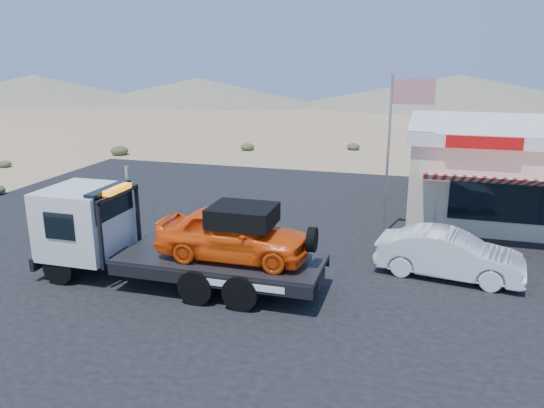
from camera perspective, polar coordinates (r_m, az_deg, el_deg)
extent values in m
plane|color=#977A56|center=(17.76, -4.72, -6.43)|extent=(120.00, 120.00, 0.00)
cube|color=black|center=(19.91, 3.76, -3.87)|extent=(32.00, 24.00, 0.02)
cylinder|color=black|center=(17.26, -21.86, -6.39)|extent=(1.00, 0.30, 1.00)
cylinder|color=black|center=(18.75, -18.18, -4.27)|extent=(1.00, 0.30, 1.00)
cylinder|color=black|center=(15.03, -7.98, -8.65)|extent=(1.00, 0.55, 1.00)
cylinder|color=black|center=(16.72, -5.20, -5.96)|extent=(1.00, 0.55, 1.00)
cylinder|color=black|center=(14.59, -3.24, -9.30)|extent=(1.00, 0.55, 1.00)
cylinder|color=black|center=(16.32, -0.92, -6.45)|extent=(1.00, 0.55, 1.00)
cube|color=black|center=(16.12, -9.17, -6.39)|extent=(8.20, 1.00, 0.30)
cube|color=silver|center=(17.44, -19.51, -1.73)|extent=(2.20, 2.35, 2.10)
cube|color=black|center=(16.72, -17.06, 0.26)|extent=(0.35, 2.00, 0.90)
cube|color=black|center=(16.78, -16.00, -2.29)|extent=(0.10, 2.20, 2.00)
cube|color=orange|center=(16.47, -16.30, 1.52)|extent=(0.25, 1.20, 0.15)
cube|color=black|center=(15.60, -5.54, -5.93)|extent=(6.00, 2.30, 0.15)
imported|color=#FF4E0B|center=(15.18, -4.21, -3.20)|extent=(4.40, 1.77, 1.50)
cube|color=black|center=(14.90, -3.17, -1.24)|extent=(1.80, 1.50, 0.55)
imported|color=silver|center=(17.33, 18.54, -5.15)|extent=(4.58, 2.14, 1.45)
cube|color=beige|center=(25.26, 26.18, 2.80)|extent=(10.00, 8.00, 3.40)
cube|color=white|center=(24.95, 26.72, 7.16)|extent=(10.40, 8.40, 0.50)
cube|color=red|center=(20.41, 21.84, 6.14)|extent=(2.60, 0.12, 0.45)
cylinder|color=#99999E|center=(19.46, 17.06, -1.58)|extent=(0.08, 0.08, 2.20)
cylinder|color=#99999E|center=(20.21, 12.36, 4.95)|extent=(0.10, 0.10, 6.00)
cube|color=#B20C14|center=(19.88, 14.97, 11.59)|extent=(1.50, 0.02, 0.90)
ellipsoid|color=#3D4A27|center=(36.62, -26.81, 3.90)|extent=(0.78, 0.78, 0.42)
ellipsoid|color=#3D4A27|center=(38.23, -16.09, 5.59)|extent=(1.21, 1.21, 0.65)
ellipsoid|color=#3D4A27|center=(38.61, -2.66, 6.20)|extent=(0.99, 0.99, 0.53)
ellipsoid|color=#3D4A27|center=(39.17, 8.75, 6.16)|extent=(0.96, 0.96, 0.52)
cone|color=#726B59|center=(76.99, -7.82, 11.99)|extent=(36.00, 36.00, 3.50)
cone|color=#726B59|center=(73.59, 19.61, 11.34)|extent=(44.00, 44.00, 4.20)
cone|color=#726B59|center=(87.66, -24.11, 11.34)|extent=(40.00, 40.00, 3.80)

